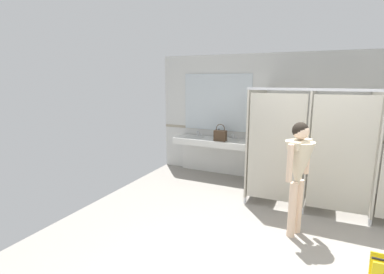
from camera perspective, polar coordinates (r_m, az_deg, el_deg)
name	(u,v)px	position (r m, az deg, el deg)	size (l,w,h in m)	color
ground_plane	(302,261)	(4.24, 20.91, -21.86)	(7.22, 6.21, 0.10)	gray
wall_back	(319,121)	(6.50, 23.82, 2.99)	(7.22, 0.12, 2.77)	silver
wall_back_tile_band	(318,137)	(6.49, 23.57, 0.01)	(7.22, 0.01, 0.06)	#9E937F
vanity_counter	(213,148)	(6.78, 4.21, -2.09)	(1.74, 0.58, 0.99)	silver
mirror_panel	(217,102)	(6.81, 4.97, 6.81)	(1.64, 0.02, 1.31)	silver
bathroom_stalls	(340,147)	(5.49, 27.22, -1.81)	(3.01, 1.55, 2.09)	#B2AD9E
person_standing	(298,165)	(4.30, 20.29, -5.27)	(0.52, 0.54, 1.65)	beige
handbag	(220,135)	(6.40, 5.62, 0.37)	(0.27, 0.14, 0.38)	#3F2D1E
soap_dispenser	(219,134)	(6.76, 5.33, 0.64)	(0.07, 0.07, 0.21)	teal
floor_drain_cover	(235,237)	(4.43, 8.50, -18.88)	(0.14, 0.14, 0.01)	#B7BABF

